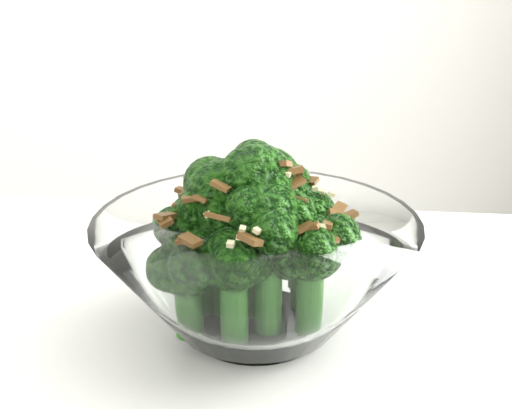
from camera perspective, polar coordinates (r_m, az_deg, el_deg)
name	(u,v)px	position (r m, az deg, el deg)	size (l,w,h in m)	color
broccoli_dish	(255,261)	(0.45, -0.04, -4.15)	(0.19, 0.19, 0.12)	white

